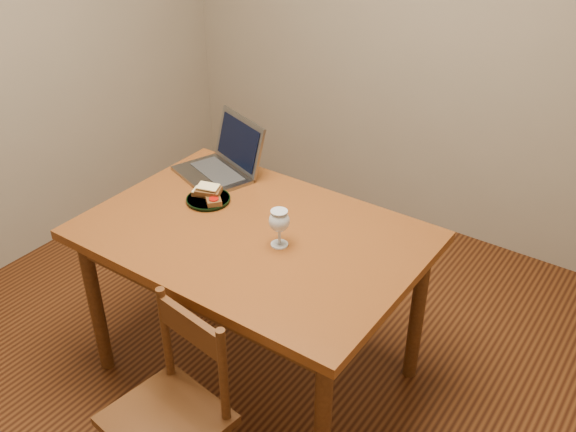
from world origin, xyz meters
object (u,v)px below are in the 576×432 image
Objects in this scene: chair at (170,406)px; laptop at (225,159)px; milk_glass at (279,228)px; plate at (208,200)px; table at (253,249)px.

laptop is (-0.53, 0.96, 0.38)m from chair.
chair is 2.70× the size of milk_glass.
chair is 2.21× the size of plate.
laptop is (-0.54, 0.33, -0.01)m from milk_glass.
plate reaches higher than table.
milk_glass is at bearing -11.95° from plate.
chair is 0.89m from plate.
chair is at bearing -41.32° from laptop.
laptop is at bearing 126.83° from chair.
plate reaches higher than chair.
plate is 0.44× the size of laptop.
table is 3.17× the size of chair.
chair is (0.13, -0.64, -0.23)m from table.
laptop is (-0.11, 0.24, 0.06)m from plate.
plate is at bearing 168.05° from milk_glass.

